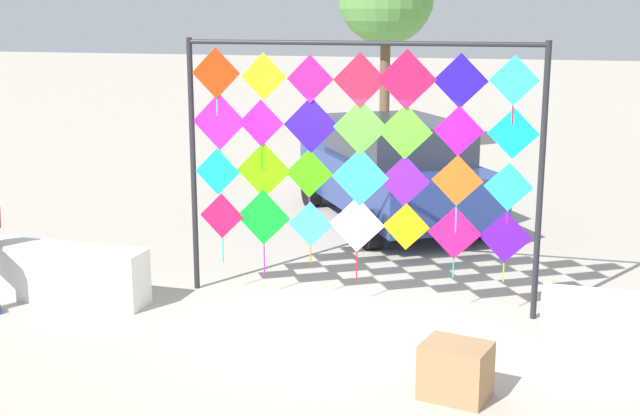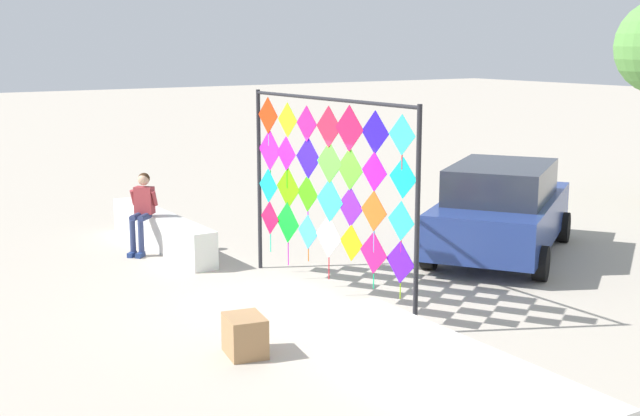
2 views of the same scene
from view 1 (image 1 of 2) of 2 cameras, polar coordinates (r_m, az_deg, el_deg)
ground at (r=9.95m, az=0.94°, el=-7.54°), size 120.00×120.00×0.00m
kite_display_rack at (r=10.11m, az=2.38°, el=4.08°), size 4.29×0.19×3.18m
parked_car at (r=14.44m, az=4.96°, el=2.53°), size 4.17×4.84×1.76m
cardboard_box_large at (r=8.09m, az=9.04°, el=-10.66°), size 0.68×0.58×0.52m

